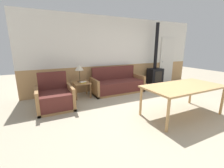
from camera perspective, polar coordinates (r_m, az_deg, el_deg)
name	(u,v)px	position (r m, az deg, el deg)	size (l,w,h in m)	color
ground_plane	(169,111)	(4.26, 20.83, -9.53)	(16.00, 16.00, 0.00)	#B2A58C
wall_back	(120,54)	(6.01, 3.23, 11.31)	(7.20, 0.06, 2.70)	tan
couch	(118,85)	(5.48, 2.15, -0.33)	(1.88, 0.79, 0.91)	#9E7042
armchair	(55,99)	(4.32, -20.86, -5.19)	(0.92, 0.88, 0.95)	#9E7042
side_table	(81,85)	(5.00, -11.55, -0.32)	(0.52, 0.52, 0.50)	#9E7042
table_lamp	(79,68)	(4.98, -12.39, 5.95)	(0.28, 0.28, 0.57)	#4C3823
book_stack	(83,82)	(4.89, -10.98, 0.65)	(0.22, 0.15, 0.04)	gold
dining_table	(183,88)	(3.94, 25.51, -1.47)	(1.93, 0.98, 0.74)	tan
wood_stove	(155,71)	(6.63, 16.12, 4.79)	(0.59, 0.42, 2.56)	black
entry_door	(167,60)	(7.50, 20.10, 8.46)	(0.81, 0.09, 2.03)	silver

